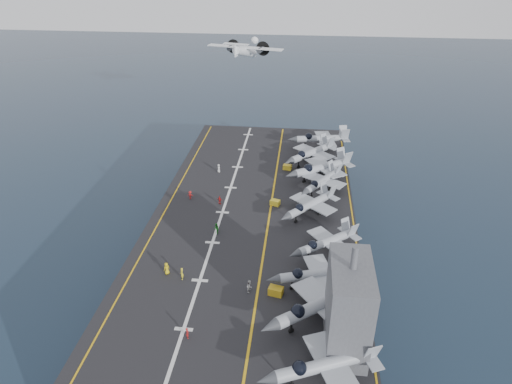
# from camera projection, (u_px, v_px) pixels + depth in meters

# --- Properties ---
(ground) EXTENTS (500.00, 500.00, 0.00)m
(ground) POSITION_uv_depth(u_px,v_px,m) (254.00, 258.00, 91.12)
(ground) COLOR #142135
(ground) RESTS_ON ground
(hull) EXTENTS (36.00, 90.00, 10.00)m
(hull) POSITION_uv_depth(u_px,v_px,m) (254.00, 238.00, 88.71)
(hull) COLOR #56595E
(hull) RESTS_ON ground
(flight_deck) EXTENTS (38.00, 92.00, 0.40)m
(flight_deck) POSITION_uv_depth(u_px,v_px,m) (254.00, 215.00, 86.21)
(flight_deck) COLOR black
(flight_deck) RESTS_ON hull
(foul_line) EXTENTS (0.35, 90.00, 0.02)m
(foul_line) POSITION_uv_depth(u_px,v_px,m) (270.00, 215.00, 85.82)
(foul_line) COLOR gold
(foul_line) RESTS_ON flight_deck
(landing_centerline) EXTENTS (0.50, 90.00, 0.02)m
(landing_centerline) POSITION_uv_depth(u_px,v_px,m) (222.00, 212.00, 86.66)
(landing_centerline) COLOR silver
(landing_centerline) RESTS_ON flight_deck
(deck_edge_port) EXTENTS (0.25, 90.00, 0.02)m
(deck_edge_port) POSITION_uv_depth(u_px,v_px,m) (166.00, 209.00, 87.70)
(deck_edge_port) COLOR gold
(deck_edge_port) RESTS_ON flight_deck
(deck_edge_stbd) EXTENTS (0.25, 90.00, 0.02)m
(deck_edge_stbd) POSITION_uv_depth(u_px,v_px,m) (353.00, 220.00, 84.36)
(deck_edge_stbd) COLOR gold
(deck_edge_stbd) RESTS_ON flight_deck
(island_superstructure) EXTENTS (5.00, 10.00, 15.00)m
(island_superstructure) POSITION_uv_depth(u_px,v_px,m) (349.00, 298.00, 54.95)
(island_superstructure) COLOR #56595E
(island_superstructure) RESTS_ON flight_deck
(fighter_jet_0) EXTENTS (17.24, 14.66, 5.07)m
(fighter_jet_0) POSITION_uv_depth(u_px,v_px,m) (325.00, 364.00, 52.47)
(fighter_jet_0) COLOR #969EA8
(fighter_jet_0) RESTS_ON flight_deck
(fighter_jet_1) EXTENTS (19.46, 18.39, 5.63)m
(fighter_jet_1) POSITION_uv_depth(u_px,v_px,m) (320.00, 304.00, 60.74)
(fighter_jet_1) COLOR #9098A0
(fighter_jet_1) RESTS_ON flight_deck
(fighter_jet_2) EXTENTS (15.85, 12.87, 4.77)m
(fighter_jet_2) POSITION_uv_depth(u_px,v_px,m) (317.00, 273.00, 67.08)
(fighter_jet_2) COLOR #9CA4AE
(fighter_jet_2) RESTS_ON flight_deck
(fighter_jet_3) EXTENTS (15.75, 14.94, 4.56)m
(fighter_jet_3) POSITION_uv_depth(u_px,v_px,m) (327.00, 241.00, 74.33)
(fighter_jet_3) COLOR #9399A1
(fighter_jet_3) RESTS_ON flight_deck
(fighter_jet_4) EXTENTS (16.01, 16.45, 4.79)m
(fighter_jet_4) POSITION_uv_depth(u_px,v_px,m) (310.00, 204.00, 84.71)
(fighter_jet_4) COLOR gray
(fighter_jet_4) RESTS_ON flight_deck
(fighter_jet_5) EXTENTS (14.91, 16.18, 4.67)m
(fighter_jet_5) POSITION_uv_depth(u_px,v_px,m) (322.00, 181.00, 93.15)
(fighter_jet_5) COLOR #A0A8AF
(fighter_jet_5) RESTS_ON flight_deck
(fighter_jet_6) EXTENTS (19.17, 17.70, 5.54)m
(fighter_jet_6) POSITION_uv_depth(u_px,v_px,m) (322.00, 167.00, 97.84)
(fighter_jet_6) COLOR gray
(fighter_jet_6) RESTS_ON flight_deck
(fighter_jet_7) EXTENTS (17.80, 18.19, 5.31)m
(fighter_jet_7) POSITION_uv_depth(u_px,v_px,m) (311.00, 152.00, 104.93)
(fighter_jet_7) COLOR gray
(fighter_jet_7) RESTS_ON flight_deck
(fighter_jet_8) EXTENTS (16.65, 12.61, 5.24)m
(fighter_jet_8) POSITION_uv_depth(u_px,v_px,m) (322.00, 138.00, 112.68)
(fighter_jet_8) COLOR #9DA4AD
(fighter_jet_8) RESTS_ON flight_deck
(tow_cart_a) EXTENTS (2.33, 1.80, 1.24)m
(tow_cart_a) POSITION_uv_depth(u_px,v_px,m) (276.00, 291.00, 66.26)
(tow_cart_a) COLOR gold
(tow_cart_a) RESTS_ON flight_deck
(tow_cart_b) EXTENTS (2.07, 1.67, 1.08)m
(tow_cart_b) POSITION_uv_depth(u_px,v_px,m) (275.00, 203.00, 88.87)
(tow_cart_b) COLOR yellow
(tow_cart_b) RESTS_ON flight_deck
(tow_cart_c) EXTENTS (2.08, 1.58, 1.12)m
(tow_cart_c) POSITION_uv_depth(u_px,v_px,m) (287.00, 167.00, 102.76)
(tow_cart_c) COLOR gold
(tow_cart_c) RESTS_ON flight_deck
(crew_0) EXTENTS (1.41, 1.44, 2.01)m
(crew_0) POSITION_uv_depth(u_px,v_px,m) (167.00, 268.00, 70.21)
(crew_0) COLOR gold
(crew_0) RESTS_ON flight_deck
(crew_1) EXTENTS (1.08, 1.37, 2.01)m
(crew_1) POSITION_uv_depth(u_px,v_px,m) (182.00, 274.00, 69.12)
(crew_1) COLOR gold
(crew_1) RESTS_ON flight_deck
(crew_2) EXTENTS (1.18, 1.42, 2.02)m
(crew_2) POSITION_uv_depth(u_px,v_px,m) (216.00, 229.00, 79.94)
(crew_2) COLOR #1B7C1F
(crew_2) RESTS_ON flight_deck
(crew_3) EXTENTS (1.05, 0.71, 1.74)m
(crew_3) POSITION_uv_depth(u_px,v_px,m) (190.00, 195.00, 90.81)
(crew_3) COLOR #B21919
(crew_3) RESTS_ON flight_deck
(crew_4) EXTENTS (1.17, 0.91, 1.72)m
(crew_4) POSITION_uv_depth(u_px,v_px,m) (220.00, 200.00, 89.02)
(crew_4) COLOR #A51212
(crew_4) RESTS_ON flight_deck
(crew_5) EXTENTS (0.81, 1.17, 1.89)m
(crew_5) POSITION_uv_depth(u_px,v_px,m) (219.00, 168.00, 101.41)
(crew_5) COLOR silver
(crew_5) RESTS_ON flight_deck
(crew_6) EXTENTS (1.00, 1.18, 1.66)m
(crew_6) POSITION_uv_depth(u_px,v_px,m) (187.00, 333.00, 58.87)
(crew_6) COLOR #B21919
(crew_6) RESTS_ON flight_deck
(crew_7) EXTENTS (0.93, 1.28, 1.99)m
(crew_7) POSITION_uv_depth(u_px,v_px,m) (250.00, 286.00, 66.65)
(crew_7) COLOR silver
(crew_7) RESTS_ON flight_deck
(transport_plane) EXTENTS (24.63, 19.52, 5.14)m
(transport_plane) POSITION_uv_depth(u_px,v_px,m) (245.00, 52.00, 127.05)
(transport_plane) COLOR silver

